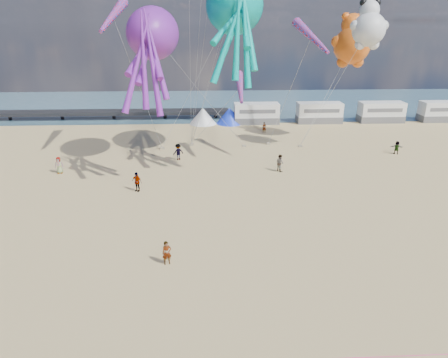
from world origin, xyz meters
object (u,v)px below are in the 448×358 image
motorhome_0 (256,113)px  kite_octopus_purple (153,34)px  windsock_mid (311,37)px  motorhome_1 (319,113)px  sandbag_a (162,148)px  tent_blue (230,116)px  windsock_right (240,88)px  sandbag_e (192,145)px  kite_panda (369,29)px  standing_person (167,253)px  beachgoer_2 (178,152)px  sandbag_c (300,146)px  beachgoer_1 (280,163)px  beachgoer_4 (397,148)px  kite_teddy_orange (352,46)px  kite_octopus_teal (234,5)px  motorhome_2 (381,112)px  beachgoer_0 (59,165)px  motorhome_3 (442,111)px  beachgoer_5 (264,128)px  sandbag_b (244,146)px  windsock_left (113,16)px  tent_white (203,116)px  sandbag_d (268,144)px

motorhome_0 → kite_octopus_purple: 24.60m
windsock_mid → motorhome_1: bearing=48.7°
sandbag_a → kite_octopus_purple: size_ratio=0.04×
tent_blue → windsock_right: 17.84m
sandbag_e → kite_panda: size_ratio=0.09×
standing_person → beachgoer_2: (-0.48, 20.38, 0.12)m
sandbag_c → windsock_mid: windsock_mid is taller
beachgoer_1 → beachgoer_4: (14.49, 4.95, -0.12)m
sandbag_e → kite_teddy_orange: 22.23m
beachgoer_4 → kite_octopus_teal: size_ratio=0.13×
kite_octopus_teal → kite_teddy_orange: size_ratio=1.70×
sandbag_a → sandbag_c: 16.77m
motorhome_2 → beachgoer_0: bearing=-154.1°
motorhome_0 → motorhome_1: (9.50, 0.00, 0.00)m
motorhome_3 → standing_person: (-38.71, -36.91, -0.70)m
beachgoer_4 → beachgoer_5: 17.11m
beachgoer_0 → sandbag_b: (19.45, 8.04, -0.74)m
motorhome_2 → motorhome_3: 9.50m
standing_person → sandbag_e: (0.81, 25.84, -0.69)m
tent_blue → standing_person: size_ratio=2.51×
motorhome_3 → beachgoer_4: bearing=-132.2°
windsock_left → windsock_mid: windsock_left is taller
tent_white → sandbag_e: 11.21m
standing_person → windsock_mid: bearing=40.9°
kite_panda → motorhome_2: bearing=77.4°
motorhome_0 → windsock_mid: 21.53m
kite_octopus_purple → beachgoer_2: bearing=27.6°
standing_person → beachgoer_5: (10.62, 31.20, -0.05)m
beachgoer_2 → sandbag_c: (14.57, 4.10, -0.81)m
kite_teddy_orange → beachgoer_4: bearing=-65.5°
motorhome_3 → sandbag_c: bearing=-153.2°
sandbag_c → windsock_left: windsock_left is taller
beachgoer_2 → sandbag_d: size_ratio=3.69×
sandbag_a → sandbag_c: same height
motorhome_1 → windsock_left: size_ratio=0.83×
beachgoer_1 → windsock_right: bearing=12.7°
sandbag_d → kite_panda: size_ratio=0.09×
beachgoer_2 → beachgoer_5: 15.50m
windsock_right → kite_octopus_purple: bearing=-172.2°
motorhome_1 → motorhome_2: 9.50m
sandbag_d → kite_panda: bearing=-26.7°
tent_blue → kite_octopus_purple: (-8.53, -17.62, 12.03)m
standing_person → beachgoer_1: 19.22m
motorhome_3 → beachgoer_4: motorhome_3 is taller
standing_person → sandbag_d: (10.38, 25.77, -0.69)m
beachgoer_1 → sandbag_c: (3.99, 8.12, -0.77)m
windsock_mid → sandbag_c: bearing=58.3°
motorhome_3 → tent_white: motorhome_3 is taller
motorhome_2 → motorhome_1: bearing=180.0°
motorhome_1 → kite_panda: 19.80m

